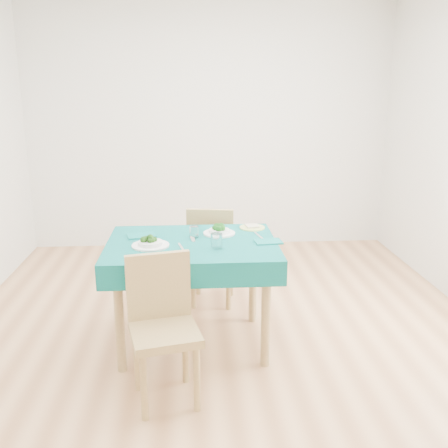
{
  "coord_description": "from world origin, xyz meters",
  "views": [
    {
      "loc": [
        -0.23,
        -3.34,
        1.76
      ],
      "look_at": [
        0.0,
        0.0,
        0.85
      ],
      "focal_mm": 40.0,
      "sensor_mm": 36.0,
      "label": 1
    }
  ],
  "objects": [
    {
      "name": "room_shell",
      "position": [
        0.0,
        0.0,
        1.35
      ],
      "size": [
        4.02,
        4.52,
        2.73
      ],
      "color": "#A87246",
      "rests_on": "ground"
    },
    {
      "name": "bread_slice",
      "position": [
        0.22,
        0.2,
        0.77
      ],
      "size": [
        0.1,
        0.1,
        0.01
      ],
      "primitive_type": "cube",
      "rotation": [
        0.0,
        0.0,
        0.15
      ],
      "color": "beige",
      "rests_on": "side_plate"
    },
    {
      "name": "bowl_far",
      "position": [
        -0.03,
        0.07,
        0.79
      ],
      "size": [
        0.23,
        0.23,
        0.07
      ],
      "primitive_type": null,
      "color": "white",
      "rests_on": "table"
    },
    {
      "name": "fork_near",
      "position": [
        -0.58,
        -0.21,
        0.76
      ],
      "size": [
        0.08,
        0.18,
        0.0
      ],
      "primitive_type": "cube",
      "rotation": [
        0.0,
        0.0,
        0.31
      ],
      "color": "silver",
      "rests_on": "table"
    },
    {
      "name": "napkin_far",
      "position": [
        0.29,
        -0.16,
        0.76
      ],
      "size": [
        0.19,
        0.14,
        0.01
      ],
      "primitive_type": "cube",
      "rotation": [
        0.0,
        0.0,
        0.11
      ],
      "color": "#0B5E5A",
      "rests_on": "table"
    },
    {
      "name": "bowl_near",
      "position": [
        -0.5,
        -0.19,
        0.8
      ],
      "size": [
        0.25,
        0.25,
        0.08
      ],
      "primitive_type": null,
      "color": "white",
      "rests_on": "table"
    },
    {
      "name": "side_plate",
      "position": [
        0.22,
        0.2,
        0.76
      ],
      "size": [
        0.19,
        0.19,
        0.01
      ],
      "primitive_type": "cylinder",
      "color": "#C6D769",
      "rests_on": "table"
    },
    {
      "name": "chair_near",
      "position": [
        -0.39,
        -0.77,
        0.47
      ],
      "size": [
        0.45,
        0.48,
        0.93
      ],
      "primitive_type": "cube",
      "rotation": [
        0.0,
        0.0,
        0.22
      ],
      "color": "olive",
      "rests_on": "ground"
    },
    {
      "name": "table",
      "position": [
        -0.23,
        -0.11,
        0.38
      ],
      "size": [
        1.13,
        0.86,
        0.76
      ],
      "primitive_type": "cube",
      "color": "#075552",
      "rests_on": "ground"
    },
    {
      "name": "tumbler_center",
      "position": [
        -0.21,
        -0.01,
        0.8
      ],
      "size": [
        0.06,
        0.06,
        0.08
      ],
      "primitive_type": "cylinder",
      "color": "white",
      "rests_on": "table"
    },
    {
      "name": "napkin_near",
      "position": [
        -0.58,
        0.04,
        0.76
      ],
      "size": [
        0.22,
        0.18,
        0.01
      ],
      "primitive_type": "cube",
      "rotation": [
        0.0,
        0.0,
        0.25
      ],
      "color": "#0B5E5A",
      "rests_on": "table"
    },
    {
      "name": "tumbler_side",
      "position": [
        -0.07,
        -0.26,
        0.81
      ],
      "size": [
        0.08,
        0.08,
        0.1
      ],
      "primitive_type": "cylinder",
      "color": "white",
      "rests_on": "table"
    },
    {
      "name": "chair_far",
      "position": [
        -0.05,
        0.6,
        0.46
      ],
      "size": [
        0.43,
        0.46,
        0.92
      ],
      "primitive_type": "cube",
      "rotation": [
        0.0,
        0.0,
        2.98
      ],
      "color": "olive",
      "rests_on": "ground"
    },
    {
      "name": "knife_far",
      "position": [
        0.25,
        -0.02,
        0.76
      ],
      "size": [
        0.06,
        0.22,
        0.0
      ],
      "primitive_type": "cube",
      "rotation": [
        0.0,
        0.0,
        0.2
      ],
      "color": "silver",
      "rests_on": "table"
    },
    {
      "name": "knife_near",
      "position": [
        -0.29,
        -0.23,
        0.76
      ],
      "size": [
        0.06,
        0.2,
        0.0
      ],
      "primitive_type": "cube",
      "rotation": [
        0.0,
        0.0,
        0.21
      ],
      "color": "silver",
      "rests_on": "table"
    },
    {
      "name": "fork_far",
      "position": [
        -0.22,
        -0.03,
        0.76
      ],
      "size": [
        0.04,
        0.18,
        0.0
      ],
      "primitive_type": "cube",
      "rotation": [
        0.0,
        0.0,
        0.08
      ],
      "color": "silver",
      "rests_on": "table"
    }
  ]
}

